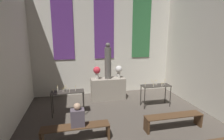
{
  "coord_description": "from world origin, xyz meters",
  "views": [
    {
      "loc": [
        -1.44,
        1.51,
        2.88
      ],
      "look_at": [
        0.0,
        7.92,
        1.48
      ],
      "focal_mm": 28.0,
      "sensor_mm": 36.0,
      "label": 1
    }
  ],
  "objects_px": {
    "flower_vase_left": "(97,71)",
    "pew_back_right": "(174,119)",
    "pew_back_left": "(76,130)",
    "person_seated": "(78,116)",
    "statue": "(108,62)",
    "altar": "(108,89)",
    "candle_rack_left": "(68,95)",
    "flower_vase_right": "(119,70)",
    "candle_rack_right": "(156,88)"
  },
  "relations": [
    {
      "from": "altar",
      "to": "person_seated",
      "type": "height_order",
      "value": "person_seated"
    },
    {
      "from": "altar",
      "to": "pew_back_right",
      "type": "distance_m",
      "value": 3.22
    },
    {
      "from": "altar",
      "to": "flower_vase_right",
      "type": "bearing_deg",
      "value": 0.0
    },
    {
      "from": "flower_vase_right",
      "to": "candle_rack_right",
      "type": "bearing_deg",
      "value": -44.24
    },
    {
      "from": "flower_vase_left",
      "to": "candle_rack_right",
      "type": "distance_m",
      "value": 2.53
    },
    {
      "from": "candle_rack_left",
      "to": "candle_rack_right",
      "type": "distance_m",
      "value": 3.39
    },
    {
      "from": "candle_rack_right",
      "to": "flower_vase_left",
      "type": "bearing_deg",
      "value": 151.56
    },
    {
      "from": "statue",
      "to": "candle_rack_right",
      "type": "distance_m",
      "value": 2.26
    },
    {
      "from": "statue",
      "to": "flower_vase_right",
      "type": "relative_size",
      "value": 2.84
    },
    {
      "from": "altar",
      "to": "pew_back_left",
      "type": "bearing_deg",
      "value": -116.96
    },
    {
      "from": "pew_back_right",
      "to": "pew_back_left",
      "type": "bearing_deg",
      "value": 180.0
    },
    {
      "from": "pew_back_left",
      "to": "pew_back_right",
      "type": "distance_m",
      "value": 2.92
    },
    {
      "from": "flower_vase_left",
      "to": "flower_vase_right",
      "type": "height_order",
      "value": "same"
    },
    {
      "from": "candle_rack_left",
      "to": "altar",
      "type": "bearing_deg",
      "value": 34.77
    },
    {
      "from": "flower_vase_right",
      "to": "person_seated",
      "type": "relative_size",
      "value": 0.84
    },
    {
      "from": "statue",
      "to": "flower_vase_left",
      "type": "relative_size",
      "value": 2.84
    },
    {
      "from": "flower_vase_left",
      "to": "candle_rack_right",
      "type": "relative_size",
      "value": 0.48
    },
    {
      "from": "statue",
      "to": "pew_back_right",
      "type": "height_order",
      "value": "statue"
    },
    {
      "from": "altar",
      "to": "flower_vase_right",
      "type": "distance_m",
      "value": 0.95
    },
    {
      "from": "flower_vase_right",
      "to": "person_seated",
      "type": "height_order",
      "value": "flower_vase_right"
    },
    {
      "from": "flower_vase_left",
      "to": "pew_back_right",
      "type": "xyz_separation_m",
      "value": [
        1.94,
        -2.87,
        -0.97
      ]
    },
    {
      "from": "person_seated",
      "to": "altar",
      "type": "bearing_deg",
      "value": 64.0
    },
    {
      "from": "candle_rack_left",
      "to": "pew_back_left",
      "type": "distance_m",
      "value": 1.75
    },
    {
      "from": "flower_vase_right",
      "to": "person_seated",
      "type": "bearing_deg",
      "value": -123.27
    },
    {
      "from": "altar",
      "to": "pew_back_left",
      "type": "xyz_separation_m",
      "value": [
        -1.46,
        -2.87,
        -0.15
      ]
    },
    {
      "from": "candle_rack_left",
      "to": "person_seated",
      "type": "height_order",
      "value": "person_seated"
    },
    {
      "from": "altar",
      "to": "candle_rack_right",
      "type": "bearing_deg",
      "value": -34.84
    },
    {
      "from": "flower_vase_left",
      "to": "pew_back_left",
      "type": "height_order",
      "value": "flower_vase_left"
    },
    {
      "from": "statue",
      "to": "pew_back_left",
      "type": "bearing_deg",
      "value": -116.96
    },
    {
      "from": "candle_rack_left",
      "to": "candle_rack_right",
      "type": "bearing_deg",
      "value": -0.02
    },
    {
      "from": "flower_vase_left",
      "to": "pew_back_right",
      "type": "relative_size",
      "value": 0.3
    },
    {
      "from": "candle_rack_right",
      "to": "statue",
      "type": "bearing_deg",
      "value": 145.16
    },
    {
      "from": "statue",
      "to": "pew_back_right",
      "type": "xyz_separation_m",
      "value": [
        1.46,
        -2.87,
        -1.34
      ]
    },
    {
      "from": "statue",
      "to": "pew_back_right",
      "type": "relative_size",
      "value": 0.85
    },
    {
      "from": "flower_vase_right",
      "to": "person_seated",
      "type": "distance_m",
      "value": 3.47
    },
    {
      "from": "pew_back_left",
      "to": "person_seated",
      "type": "relative_size",
      "value": 2.8
    },
    {
      "from": "pew_back_left",
      "to": "person_seated",
      "type": "distance_m",
      "value": 0.4
    },
    {
      "from": "candle_rack_right",
      "to": "pew_back_right",
      "type": "bearing_deg",
      "value": -97.88
    },
    {
      "from": "statue",
      "to": "pew_back_left",
      "type": "relative_size",
      "value": 0.85
    },
    {
      "from": "pew_back_left",
      "to": "statue",
      "type": "bearing_deg",
      "value": 63.04
    },
    {
      "from": "statue",
      "to": "pew_back_left",
      "type": "distance_m",
      "value": 3.48
    },
    {
      "from": "candle_rack_right",
      "to": "person_seated",
      "type": "bearing_deg",
      "value": -151.34
    },
    {
      "from": "flower_vase_left",
      "to": "flower_vase_right",
      "type": "distance_m",
      "value": 0.96
    },
    {
      "from": "altar",
      "to": "pew_back_right",
      "type": "xyz_separation_m",
      "value": [
        1.46,
        -2.87,
        -0.15
      ]
    },
    {
      "from": "candle_rack_right",
      "to": "candle_rack_left",
      "type": "bearing_deg",
      "value": 179.98
    },
    {
      "from": "altar",
      "to": "flower_vase_left",
      "type": "bearing_deg",
      "value": 180.0
    },
    {
      "from": "candle_rack_right",
      "to": "pew_back_right",
      "type": "relative_size",
      "value": 0.63
    },
    {
      "from": "pew_back_left",
      "to": "pew_back_right",
      "type": "bearing_deg",
      "value": 0.0
    },
    {
      "from": "pew_back_right",
      "to": "flower_vase_right",
      "type": "bearing_deg",
      "value": 108.8
    },
    {
      "from": "pew_back_left",
      "to": "candle_rack_left",
      "type": "bearing_deg",
      "value": 97.97
    }
  ]
}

